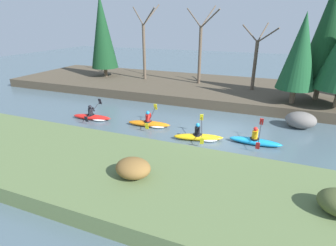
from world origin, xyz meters
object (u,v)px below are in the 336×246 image
at_px(kayaker_middle, 200,137).
at_px(boulder_midstream, 301,120).
at_px(kayaker_lead, 256,141).
at_px(kayaker_far_back, 93,117).
at_px(kayaker_trailing, 151,123).

distance_m(kayaker_middle, boulder_midstream, 6.65).
distance_m(kayaker_lead, boulder_midstream, 4.24).
bearing_deg(kayaker_far_back, boulder_midstream, 8.43).
height_order(kayaker_trailing, boulder_midstream, kayaker_trailing).
xyz_separation_m(kayaker_middle, boulder_midstream, (5.27, 4.04, 0.31)).
height_order(kayaker_lead, kayaker_middle, same).
bearing_deg(kayaker_far_back, kayaker_middle, -10.88).
xyz_separation_m(kayaker_middle, kayaker_trailing, (-3.43, 0.82, 0.00)).
distance_m(kayaker_lead, kayaker_middle, 2.96).
bearing_deg(boulder_midstream, kayaker_middle, -142.52).
bearing_deg(kayaker_lead, boulder_midstream, 56.07).
bearing_deg(boulder_midstream, kayaker_lead, -124.05).
height_order(kayaker_middle, kayaker_far_back, same).
relative_size(kayaker_middle, boulder_midstream, 1.55).
relative_size(kayaker_trailing, kayaker_far_back, 1.00).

